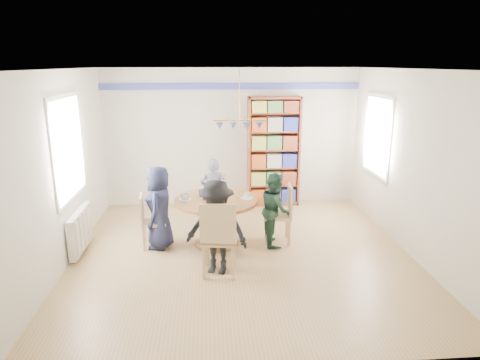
{
  "coord_description": "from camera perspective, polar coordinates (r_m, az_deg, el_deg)",
  "views": [
    {
      "loc": [
        -0.49,
        -5.88,
        2.77
      ],
      "look_at": [
        0.0,
        0.4,
        1.05
      ],
      "focal_mm": 32.0,
      "sensor_mm": 36.0,
      "label": 1
    }
  ],
  "objects": [
    {
      "name": "chair_left",
      "position": [
        6.76,
        -12.06,
        -5.04
      ],
      "size": [
        0.41,
        0.41,
        0.84
      ],
      "color": "tan",
      "rests_on": "ground"
    },
    {
      "name": "bookshelf",
      "position": [
        8.5,
        4.5,
        3.64
      ],
      "size": [
        1.03,
        0.31,
        2.16
      ],
      "color": "brown",
      "rests_on": "ground"
    },
    {
      "name": "radiator",
      "position": [
        6.92,
        -20.45,
        -6.24
      ],
      "size": [
        0.12,
        1.0,
        0.6
      ],
      "color": "silver",
      "rests_on": "ground"
    },
    {
      "name": "person_left",
      "position": [
        6.66,
        -10.71,
        -3.62
      ],
      "size": [
        0.49,
        0.68,
        1.29
      ],
      "primitive_type": "imported",
      "rotation": [
        0.0,
        0.0,
        -1.7
      ],
      "color": "#181C36",
      "rests_on": "ground"
    },
    {
      "name": "dining_table",
      "position": [
        6.68,
        -3.16,
        -4.12
      ],
      "size": [
        1.3,
        1.3,
        0.75
      ],
      "color": "brown",
      "rests_on": "ground"
    },
    {
      "name": "person_right",
      "position": [
        6.7,
        4.71,
        -3.89
      ],
      "size": [
        0.44,
        0.56,
        1.15
      ],
      "primitive_type": "imported",
      "rotation": [
        0.0,
        0.0,
        1.58
      ],
      "color": "#1B3729",
      "rests_on": "ground"
    },
    {
      "name": "chair_near",
      "position": [
        5.68,
        -2.81,
        -7.42
      ],
      "size": [
        0.52,
        0.52,
        1.06
      ],
      "color": "tan",
      "rests_on": "ground"
    },
    {
      "name": "ground",
      "position": [
        6.52,
        0.28,
        -9.87
      ],
      "size": [
        5.0,
        5.0,
        0.0
      ],
      "primitive_type": "plane",
      "color": "tan"
    },
    {
      "name": "person_far",
      "position": [
        7.48,
        -3.63,
        -1.62
      ],
      "size": [
        0.45,
        0.3,
        1.2
      ],
      "primitive_type": "imported",
      "rotation": [
        0.0,
        0.0,
        3.17
      ],
      "color": "gray",
      "rests_on": "ground"
    },
    {
      "name": "chair_far",
      "position": [
        7.7,
        -3.36,
        -2.17
      ],
      "size": [
        0.45,
        0.45,
        0.85
      ],
      "color": "tan",
      "rests_on": "ground"
    },
    {
      "name": "room_shell",
      "position": [
        6.85,
        -2.49,
        5.82
      ],
      "size": [
        5.0,
        5.0,
        5.0
      ],
      "color": "white",
      "rests_on": "ground"
    },
    {
      "name": "chair_right",
      "position": [
        6.8,
        5.71,
        -4.14
      ],
      "size": [
        0.45,
        0.45,
        0.95
      ],
      "color": "tan",
      "rests_on": "ground"
    },
    {
      "name": "person_near",
      "position": [
        5.76,
        -3.14,
        -6.34
      ],
      "size": [
        0.96,
        0.73,
        1.31
      ],
      "primitive_type": "imported",
      "rotation": [
        0.0,
        0.0,
        -0.33
      ],
      "color": "black",
      "rests_on": "ground"
    },
    {
      "name": "tableware",
      "position": [
        6.62,
        -3.41,
        -1.94
      ],
      "size": [
        1.15,
        1.15,
        0.3
      ],
      "color": "white",
      "rests_on": "dining_table"
    }
  ]
}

